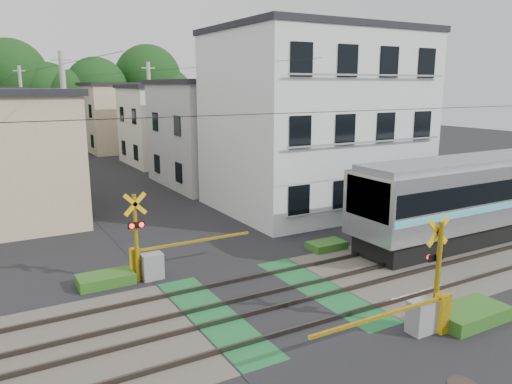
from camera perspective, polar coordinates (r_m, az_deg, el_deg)
ground at (r=15.52m, az=1.64°, el=-12.50°), size 120.00×120.00×0.00m
track_bed at (r=15.50m, az=1.64°, el=-12.38°), size 120.00×120.00×0.14m
crossing_signal_near at (r=14.22m, az=18.86°, el=-12.42°), size 4.74×0.65×3.09m
crossing_signal_far at (r=17.37m, az=-12.15°, el=-7.49°), size 4.74×0.65×3.09m
apartment_block at (r=26.80m, az=6.72°, el=8.18°), size 10.20×8.36×9.30m
houses_row at (r=38.84m, az=-18.45°, el=6.77°), size 22.07×31.35×6.80m
tree_hill at (r=60.08m, az=-23.98°, el=10.18°), size 40.00×13.22×11.33m
catenary at (r=18.22m, az=18.01°, el=2.79°), size 60.00×5.04×7.00m
utility_poles at (r=35.68m, az=-19.65°, el=7.61°), size 7.90×42.00×8.00m
pedestrian at (r=48.54m, az=-19.19°, el=4.75°), size 0.63×0.48×1.58m
manhole_cover at (r=12.63m, az=22.50°, el=-19.63°), size 0.65×0.65×0.02m
weed_patches at (r=16.29m, az=7.19°, el=-10.65°), size 10.25×8.80×0.40m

